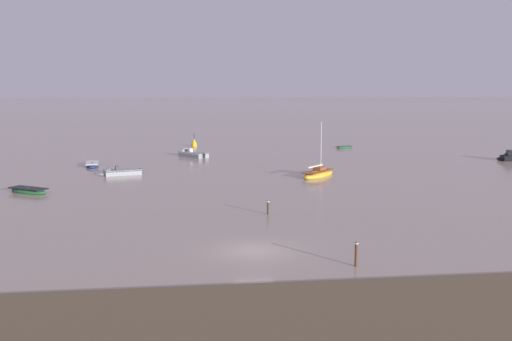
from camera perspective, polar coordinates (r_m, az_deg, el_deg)
ground_plane at (r=36.96m, az=-0.13°, el=-7.88°), size 800.00×800.00×0.00m
sailboat_moored_0 at (r=66.43m, az=6.12°, el=-0.34°), size 5.23×5.43×6.45m
motorboat_moored_1 at (r=84.78m, az=-6.49°, el=1.55°), size 4.84×5.40×1.86m
rowboat_moored_1 at (r=76.96m, az=-15.73°, el=0.54°), size 2.15×4.69×0.71m
motorboat_moored_4 at (r=68.94m, az=-13.50°, el=-0.25°), size 5.09×2.96×1.65m
rowboat_moored_2 at (r=96.14m, az=8.65°, el=2.25°), size 3.21×2.01×0.48m
rowboat_moored_3 at (r=60.38m, az=-21.37°, el=-1.86°), size 4.41×3.60×0.68m
channel_buoy at (r=98.88m, az=-6.07°, el=2.66°), size 0.90×0.90×2.30m
mooring_post_near at (r=46.92m, az=1.18°, el=-3.66°), size 0.22×0.22×1.24m
mooring_post_left at (r=34.30m, az=9.78°, el=-8.12°), size 0.22×0.22×1.59m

